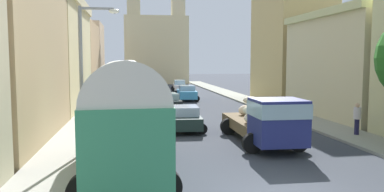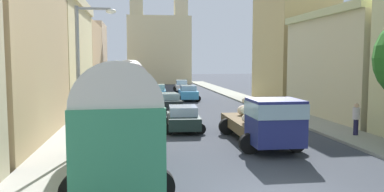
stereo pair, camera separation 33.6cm
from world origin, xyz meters
name	(u,v)px [view 2 (the right image)]	position (x,y,z in m)	size (l,w,h in m)	color
ground_plane	(178,102)	(0.00, 27.00, 0.00)	(154.00, 154.00, 0.00)	#343841
sidewalk_left	(103,103)	(-7.25, 27.00, 0.07)	(2.50, 70.00, 0.14)	#A6A39B
sidewalk_right	(250,100)	(7.25, 27.00, 0.07)	(2.50, 70.00, 0.14)	gray
building_left_2	(58,54)	(-10.53, 23.46, 4.67)	(4.47, 14.25, 9.27)	beige
building_left_3	(79,60)	(-10.71, 36.61, 4.20)	(4.42, 11.61, 8.40)	tan
building_left_4	(86,56)	(-11.24, 47.34, 4.71)	(5.48, 9.09, 9.42)	#D8B68E
building_right_1	(353,65)	(11.16, 14.99, 3.80)	(5.85, 10.95, 7.55)	beige
building_right_2	(293,32)	(11.18, 25.85, 6.90)	(5.90, 9.04, 13.74)	tan
distant_church	(159,47)	(0.00, 59.17, 6.50)	(11.03, 7.41, 18.61)	beige
parked_bus_0	(117,114)	(-4.76, 2.88, 2.28)	(3.49, 8.60, 4.10)	#379164
parked_bus_1	(132,86)	(-4.39, 18.57, 2.19)	(3.24, 8.79, 3.95)	silver
parked_bus_2	(130,77)	(-4.68, 31.14, 2.30)	(3.60, 10.10, 4.15)	teal
cargo_truck_0	(264,120)	(1.91, 6.94, 1.27)	(3.10, 7.40, 2.43)	navy
car_0	(188,93)	(1.21, 28.63, 0.78)	(2.45, 4.16, 1.54)	#3C94CF
car_1	(181,86)	(1.90, 40.34, 0.75)	(2.31, 4.44, 1.51)	white
car_2	(183,118)	(-1.40, 11.59, 0.74)	(2.50, 3.79, 1.45)	#1C2B27
car_3	(169,101)	(-1.44, 21.12, 0.73)	(2.45, 4.44, 1.41)	black
car_4	(158,92)	(-1.79, 30.45, 0.78)	(2.37, 4.17, 1.57)	#4597C5
pedestrian_1	(356,118)	(7.48, 8.30, 1.05)	(0.42, 0.42, 1.85)	#1E1C3F
streetlamp_near	(84,68)	(-6.27, 6.24, 3.80)	(1.70, 0.28, 6.36)	gray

